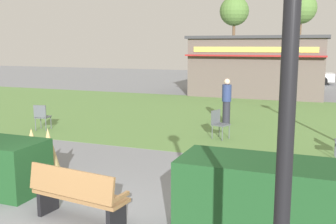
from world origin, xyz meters
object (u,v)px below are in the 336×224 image
Objects in this scene: parked_car_west_slot at (236,74)px; park_bench at (77,195)px; food_kiosk at (258,66)px; parked_car_center_slot at (304,75)px; cafe_chair_west at (218,122)px; tree_right_bg at (301,9)px; tree_left_bg at (234,12)px; person_strolling at (227,101)px; lamppost_near at (288,96)px; cafe_chair_east at (42,115)px.

park_bench is at bearing -83.60° from parked_car_west_slot.
food_kiosk is 1.77× the size of parked_car_center_slot.
tree_right_bg is at bearing 88.59° from cafe_chair_west.
park_bench is at bearing -92.22° from tree_right_bg.
tree_left_bg is at bearing 101.39° from cafe_chair_west.
tree_left_bg reaches higher than food_kiosk.
parked_car_west_slot is 9.76m from tree_right_bg.
parked_car_center_slot is at bearing 73.89° from person_strolling.
lamppost_near is 12.05m from person_strolling.
person_strolling is (-3.09, 11.52, -1.69)m from lamppost_near.
food_kiosk is 8.84m from parked_car_west_slot.
cafe_chair_west is 0.20× the size of parked_car_west_slot.
park_bench is 1.04× the size of person_strolling.
parked_car_west_slot is (-3.65, 19.98, 0.12)m from cafe_chair_west.
tree_left_bg is (-4.82, 33.93, 5.59)m from park_bench.
tree_right_bg is at bearing 76.64° from cafe_chair_east.
park_bench is 1.97× the size of cafe_chair_east.
parked_car_west_slot is at bearing 96.40° from park_bench.
park_bench is at bearing -81.91° from tree_left_bg.
tree_left_bg reaches higher than cafe_chair_west.
lamppost_near is 29.19m from parked_car_center_slot.
cafe_chair_west is 0.12× the size of tree_right_bg.
park_bench is 0.23× the size of tree_right_bg.
tree_left_bg is (-6.98, 7.18, 5.43)m from parked_car_center_slot.
tree_left_bg is (-4.85, 15.40, 4.36)m from food_kiosk.
lamppost_near is (3.43, -2.35, 2.07)m from park_bench.
tree_left_bg reaches higher than parked_car_west_slot.
park_bench is 34.72m from tree_left_bg.
lamppost_near is at bearing -73.04° from cafe_chair_west.
cafe_chair_west is at bearing -91.41° from tree_right_bg.
lamppost_near is at bearing -77.54° from parked_car_west_slot.
tree_right_bg is (6.13, -0.34, 0.05)m from tree_left_bg.
cafe_chair_west is (-2.78, 9.12, -2.02)m from lamppost_near.
park_bench is 34.08m from tree_right_bg.
tree_right_bg reaches higher than cafe_chair_east.
lamppost_near is 2.39× the size of person_strolling.
cafe_chair_east is 0.12× the size of tree_right_bg.
person_strolling is 0.22× the size of tree_right_bg.
person_strolling is at bearing 87.89° from park_bench.
lamppost_near is at bearing -34.39° from park_bench.
tree_left_bg is at bearing 176.79° from tree_right_bg.
cafe_chair_west is at bearing 9.85° from cafe_chair_east.
cafe_chair_west is (0.62, -11.75, -1.19)m from food_kiosk.
parked_car_west_slot is 1.01× the size of parked_car_center_slot.
person_strolling reaches higher than cafe_chair_west.
parked_car_center_slot is 8.80m from tree_right_bg.
tree_left_bg is (-5.16, 24.75, 5.21)m from person_strolling.
park_bench is 18.56m from food_kiosk.
park_bench is 4.64m from lamppost_near.
food_kiosk is at bearing 67.35° from cafe_chair_east.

